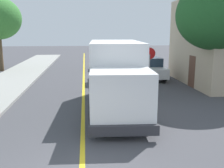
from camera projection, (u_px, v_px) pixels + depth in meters
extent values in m
cube|color=gold|center=(84.00, 92.00, 15.61)|extent=(0.16, 56.00, 0.01)
cube|color=white|center=(115.00, 68.00, 12.63)|extent=(2.67, 5.12, 2.60)
cube|color=white|center=(121.00, 93.00, 9.31)|extent=(2.39, 2.12, 1.70)
cube|color=#1E2D3D|center=(124.00, 89.00, 8.35)|extent=(2.04, 0.19, 0.75)
cube|color=#2D2D33|center=(124.00, 130.00, 8.46)|extent=(2.41, 0.33, 0.36)
cylinder|color=black|center=(148.00, 115.00, 9.75)|extent=(0.35, 1.02, 1.00)
cylinder|color=black|center=(93.00, 116.00, 9.64)|extent=(0.35, 1.02, 1.00)
cylinder|color=black|center=(132.00, 89.00, 14.20)|extent=(0.35, 1.02, 1.00)
cylinder|color=black|center=(95.00, 89.00, 14.09)|extent=(0.35, 1.02, 1.00)
cube|color=#B7B7BC|center=(108.00, 74.00, 18.33)|extent=(1.84, 4.42, 0.76)
cube|color=#1E2D3D|center=(107.00, 64.00, 18.33)|extent=(1.60, 1.81, 0.64)
cylinder|color=black|center=(121.00, 82.00, 17.11)|extent=(0.23, 0.64, 0.64)
cylinder|color=black|center=(98.00, 82.00, 16.94)|extent=(0.23, 0.64, 0.64)
cylinder|color=black|center=(116.00, 75.00, 19.85)|extent=(0.23, 0.64, 0.64)
cylinder|color=black|center=(96.00, 75.00, 19.67)|extent=(0.23, 0.64, 0.64)
cube|color=silver|center=(105.00, 63.00, 24.81)|extent=(1.83, 4.41, 0.76)
cube|color=#1E2D3D|center=(105.00, 55.00, 24.81)|extent=(1.60, 1.81, 0.64)
cylinder|color=black|center=(114.00, 68.00, 23.58)|extent=(0.22, 0.64, 0.64)
cylinder|color=black|center=(97.00, 68.00, 23.43)|extent=(0.22, 0.64, 0.64)
cylinder|color=black|center=(111.00, 64.00, 26.32)|extent=(0.22, 0.64, 0.64)
cylinder|color=black|center=(96.00, 64.00, 26.17)|extent=(0.22, 0.64, 0.64)
cube|color=silver|center=(149.00, 70.00, 20.00)|extent=(1.89, 4.44, 0.76)
cube|color=#1E2D3D|center=(150.00, 62.00, 19.71)|extent=(1.62, 1.83, 0.64)
cylinder|color=black|center=(136.00, 72.00, 21.34)|extent=(0.23, 0.64, 0.64)
cylinder|color=black|center=(154.00, 71.00, 21.54)|extent=(0.23, 0.64, 0.64)
cylinder|color=black|center=(144.00, 78.00, 18.61)|extent=(0.23, 0.64, 0.64)
cylinder|color=black|center=(164.00, 77.00, 18.80)|extent=(0.23, 0.64, 0.64)
cylinder|color=gray|center=(149.00, 71.00, 16.76)|extent=(0.08, 0.08, 2.20)
cylinder|color=red|center=(150.00, 53.00, 16.55)|extent=(0.76, 0.03, 0.76)
cylinder|color=white|center=(150.00, 53.00, 16.57)|extent=(0.80, 0.02, 0.80)
cube|color=brown|center=(192.00, 71.00, 16.81)|extent=(0.10, 1.00, 2.10)
cylinder|color=brown|center=(211.00, 72.00, 14.82)|extent=(0.33, 0.33, 2.72)
ellipsoid|color=#1E5123|center=(216.00, 15.00, 14.15)|extent=(4.44, 4.44, 4.00)
cylinder|color=brown|center=(1.00, 55.00, 23.48)|extent=(0.41, 0.41, 3.03)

